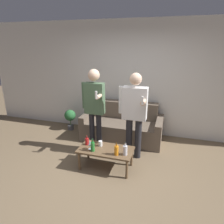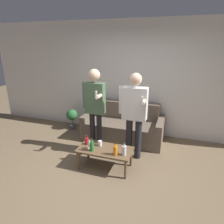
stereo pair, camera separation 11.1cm
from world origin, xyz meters
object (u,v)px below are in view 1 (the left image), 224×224
Objects in this scene: person_standing_left at (94,104)px; person_standing_right at (134,110)px; bottle_orange at (87,141)px; couch at (122,126)px; coffee_table at (106,151)px.

person_standing_left is 1.02× the size of person_standing_right.
person_standing_right reaches higher than bottle_orange.
person_standing_left is at bearing 94.00° from bottle_orange.
bottle_orange is 0.77m from person_standing_left.
couch is at bearing 118.05° from person_standing_right.
bottle_orange is 0.10× the size of person_standing_left.
bottle_orange is at bearing -86.00° from person_standing_left.
person_standing_left is (-0.04, 0.51, 0.58)m from bottle_orange.
couch is 1.29m from bottle_orange.
bottle_orange is 0.11× the size of person_standing_right.
bottle_orange is (-0.38, -1.22, 0.15)m from couch.
person_standing_left is at bearing -119.98° from couch.
couch is 1.28m from coffee_table.
couch reaches higher than coffee_table.
coffee_table is (0.01, -1.28, 0.03)m from couch.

